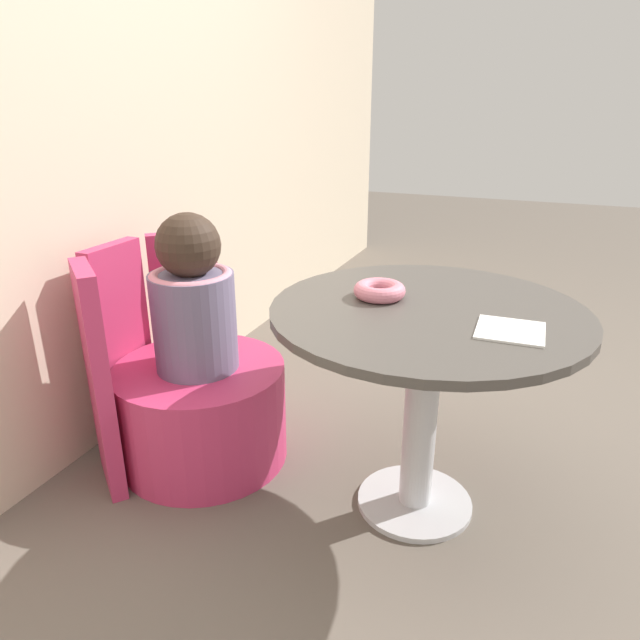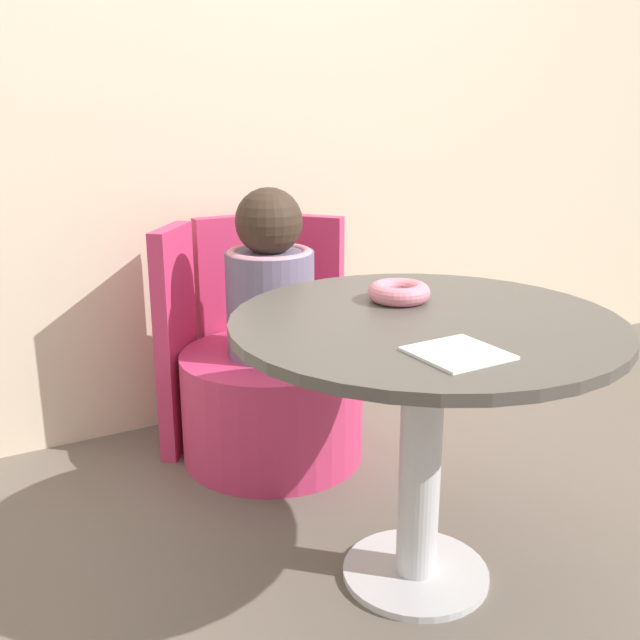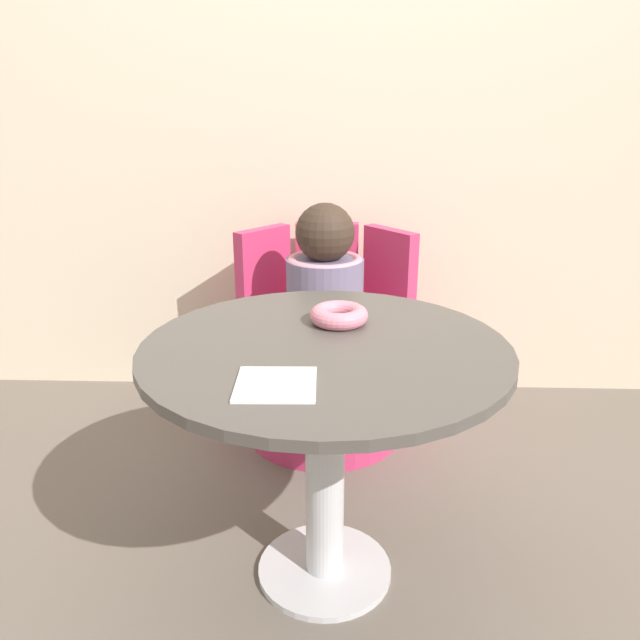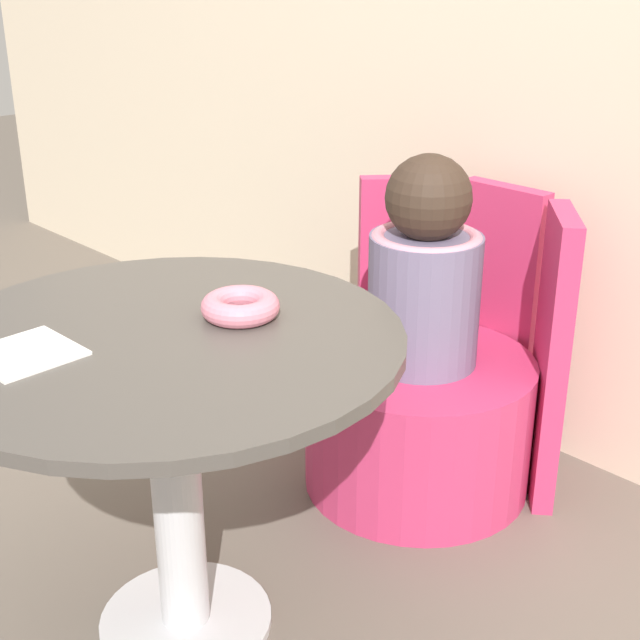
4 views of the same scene
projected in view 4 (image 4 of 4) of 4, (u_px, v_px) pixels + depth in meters
The scene contains 7 objects.
ground_plane at pixel (228, 631), 1.81m from camera, with size 12.00×12.00×0.00m, color #665B51.
round_table at pixel (170, 401), 1.63m from camera, with size 0.86×0.86×0.65m.
tub_chair at pixel (418, 422), 2.25m from camera, with size 0.57×0.57×0.35m.
booth_backrest at pixel (480, 327), 2.33m from camera, with size 0.67×0.25×0.73m.
child_figure at pixel (425, 272), 2.10m from camera, with size 0.27×0.27×0.51m.
donut at pixel (240, 306), 1.65m from camera, with size 0.15×0.15×0.04m.
paper_napkin at pixel (26, 353), 1.50m from camera, with size 0.16×0.16×0.01m.
Camera 4 is at (1.16, -0.85, 1.28)m, focal length 50.00 mm.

